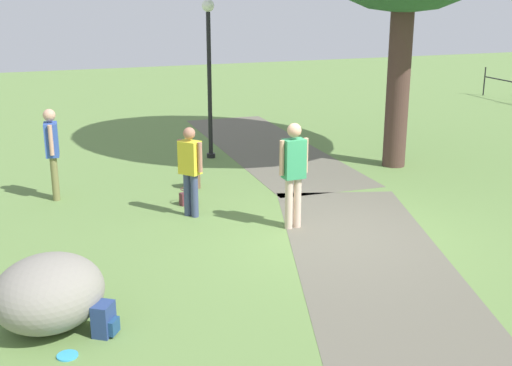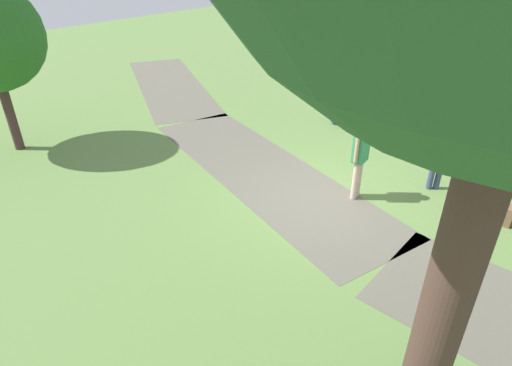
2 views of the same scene
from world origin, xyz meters
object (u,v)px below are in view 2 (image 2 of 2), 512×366
(backpack_by_boulder, at_px, (337,117))
(handbag_on_grass, at_px, (462,195))
(spare_backpack_on_lawn, at_px, (508,216))
(man_near_boulder, at_px, (360,153))
(lawn_boulder, at_px, (360,108))
(frisbee_on_grass, at_px, (335,116))
(woman_with_handbag, at_px, (441,151))

(backpack_by_boulder, bearing_deg, handbag_on_grass, 154.57)
(handbag_on_grass, relative_size, spare_backpack_on_lawn, 0.86)
(man_near_boulder, xyz_separation_m, spare_backpack_on_lawn, (-2.80, -1.05, -0.87))
(spare_backpack_on_lawn, bearing_deg, lawn_boulder, -31.29)
(frisbee_on_grass, bearing_deg, woman_with_handbag, 149.01)
(handbag_on_grass, xyz_separation_m, spare_backpack_on_lawn, (-0.99, 0.33, 0.05))
(woman_with_handbag, distance_m, frisbee_on_grass, 4.85)
(backpack_by_boulder, distance_m, frisbee_on_grass, 0.61)
(man_near_boulder, bearing_deg, frisbee_on_grass, -53.33)
(backpack_by_boulder, relative_size, frisbee_on_grass, 1.69)
(lawn_boulder, relative_size, spare_backpack_on_lawn, 4.74)
(woman_with_handbag, relative_size, backpack_by_boulder, 4.05)
(lawn_boulder, distance_m, spare_backpack_on_lawn, 5.80)
(man_near_boulder, height_order, backpack_by_boulder, man_near_boulder)
(woman_with_handbag, distance_m, spare_backpack_on_lawn, 1.86)
(man_near_boulder, relative_size, frisbee_on_grass, 7.68)
(woman_with_handbag, height_order, backpack_by_boulder, woman_with_handbag)
(spare_backpack_on_lawn, height_order, frisbee_on_grass, spare_backpack_on_lawn)
(lawn_boulder, distance_m, man_near_boulder, 4.64)
(backpack_by_boulder, bearing_deg, spare_backpack_on_lawn, 155.77)
(lawn_boulder, height_order, handbag_on_grass, lawn_boulder)
(frisbee_on_grass, bearing_deg, handbag_on_grass, 151.72)
(man_near_boulder, xyz_separation_m, handbag_on_grass, (-1.81, -1.38, -0.92))
(handbag_on_grass, distance_m, spare_backpack_on_lawn, 1.05)
(lawn_boulder, xyz_separation_m, frisbee_on_grass, (0.78, 0.12, -0.43))
(handbag_on_grass, bearing_deg, man_near_boulder, 37.38)
(handbag_on_grass, bearing_deg, backpack_by_boulder, -25.43)
(man_near_boulder, relative_size, spare_backpack_on_lawn, 4.53)
(lawn_boulder, relative_size, frisbee_on_grass, 8.04)
(handbag_on_grass, bearing_deg, spare_backpack_on_lawn, 161.35)
(woman_with_handbag, xyz_separation_m, handbag_on_grass, (-0.66, 0.10, -0.79))
(spare_backpack_on_lawn, xyz_separation_m, frisbee_on_grass, (5.73, -2.89, -0.18))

